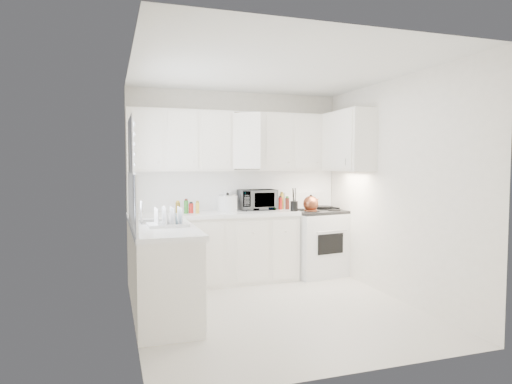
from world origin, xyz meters
name	(u,v)px	position (x,y,z in m)	size (l,w,h in m)	color
floor	(276,309)	(0.00, 0.00, 0.00)	(3.20, 3.20, 0.00)	silver
ceiling	(276,69)	(0.00, 0.00, 2.60)	(3.20, 3.20, 0.00)	white
wall_back	(236,185)	(0.00, 1.60, 1.30)	(3.00, 3.00, 0.00)	white
wall_front	(352,204)	(0.00, -1.60, 1.30)	(3.00, 3.00, 0.00)	white
wall_left	(132,194)	(-1.50, 0.00, 1.30)	(3.20, 3.20, 0.00)	white
wall_right	(395,189)	(1.50, 0.00, 1.30)	(3.20, 3.20, 0.00)	white
window_blinds	(132,168)	(-1.48, 0.35, 1.55)	(0.06, 0.96, 1.06)	white
lower_cabinets_back	(214,249)	(-0.39, 1.30, 0.45)	(2.22, 0.60, 0.90)	white
lower_cabinets_left	(162,273)	(-1.20, 0.20, 0.45)	(0.60, 1.60, 0.90)	white
countertop_back	(214,214)	(-0.39, 1.29, 0.93)	(2.24, 0.64, 0.05)	white
countertop_left	(163,228)	(-1.19, 0.20, 0.93)	(0.64, 1.62, 0.05)	white
backsplash_back	(236,190)	(0.00, 1.59, 1.23)	(2.98, 0.02, 0.55)	white
backsplash_left	(132,200)	(-1.49, 0.20, 1.23)	(0.02, 1.60, 0.55)	white
upper_cabinets_back	(239,171)	(0.00, 1.44, 1.50)	(3.00, 0.33, 0.80)	white
upper_cabinets_right	(348,171)	(1.33, 0.82, 1.50)	(0.33, 0.90, 0.80)	white
sink	(159,211)	(-1.19, 0.55, 1.07)	(0.42, 0.38, 0.30)	gray
stove	(317,234)	(1.12, 1.28, 0.60)	(0.77, 0.64, 1.19)	white
tea_kettle	(311,202)	(0.94, 1.12, 1.06)	(0.27, 0.22, 0.24)	#9A3F2A
frying_pan	(324,207)	(1.30, 1.44, 0.97)	(0.27, 0.46, 0.04)	black
microwave	(257,197)	(0.26, 1.45, 1.12)	(0.51, 0.28, 0.35)	gray
rice_cooker	(228,202)	(-0.21, 1.30, 1.08)	(0.26, 0.26, 0.26)	white
paper_towel	(228,201)	(-0.15, 1.47, 1.08)	(0.12, 0.12, 0.27)	white
utensil_crock	(294,199)	(0.68, 1.11, 1.11)	(0.11, 0.11, 0.33)	black
dish_rack	(167,215)	(-1.15, 0.14, 1.06)	(0.41, 0.30, 0.22)	white
spice_left_0	(178,208)	(-0.85, 1.42, 1.02)	(0.06, 0.06, 0.13)	olive
spice_left_1	(185,208)	(-0.78, 1.33, 1.02)	(0.06, 0.06, 0.13)	#2E7B29
spice_left_2	(189,207)	(-0.70, 1.42, 1.02)	(0.06, 0.06, 0.13)	red
spice_left_3	(196,208)	(-0.62, 1.33, 1.02)	(0.06, 0.06, 0.13)	gold
sauce_right_0	(278,202)	(0.58, 1.46, 1.05)	(0.06, 0.06, 0.19)	red
sauce_right_1	(283,203)	(0.64, 1.40, 1.05)	(0.06, 0.06, 0.19)	gold
sauce_right_2	(285,202)	(0.69, 1.46, 1.05)	(0.06, 0.06, 0.19)	#4E1E16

